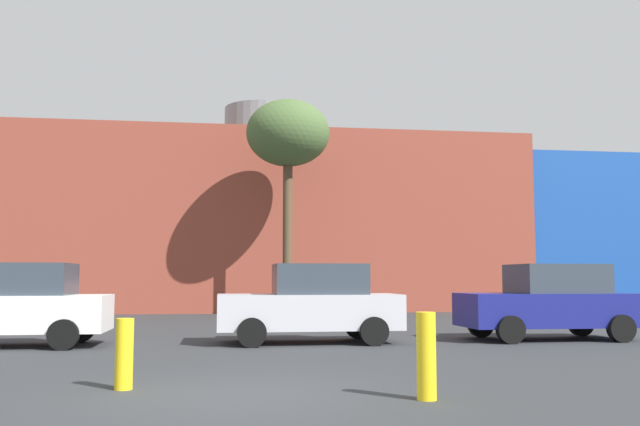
{
  "coord_description": "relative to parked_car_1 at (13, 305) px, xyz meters",
  "views": [
    {
      "loc": [
        -0.18,
        -9.11,
        1.48
      ],
      "look_at": [
        2.64,
        10.68,
        3.37
      ],
      "focal_mm": 39.08,
      "sensor_mm": 36.0,
      "label": 1
    }
  ],
  "objects": [
    {
      "name": "ground_plane",
      "position": [
        4.68,
        -7.04,
        -0.9
      ],
      "size": [
        200.0,
        200.0,
        0.0
      ],
      "primitive_type": "plane",
      "color": "#2D3033"
    },
    {
      "name": "building_backdrop",
      "position": [
        6.61,
        19.13,
        3.14
      ],
      "size": [
        37.8,
        10.59,
        10.18
      ],
      "color": "brown",
      "rests_on": "ground_plane"
    },
    {
      "name": "parked_car_1",
      "position": [
        0.0,
        0.0,
        0.0
      ],
      "size": [
        4.2,
        2.06,
        1.82
      ],
      "rotation": [
        0.0,
        0.0,
        3.14
      ],
      "color": "white",
      "rests_on": "ground_plane"
    },
    {
      "name": "parked_car_2",
      "position": [
        6.6,
        0.0,
        0.0
      ],
      "size": [
        4.2,
        2.06,
        1.82
      ],
      "rotation": [
        0.0,
        0.0,
        3.14
      ],
      "color": "silver",
      "rests_on": "ground_plane"
    },
    {
      "name": "parked_car_3",
      "position": [
        12.49,
        -0.0,
        0.01
      ],
      "size": [
        4.22,
        2.07,
        1.83
      ],
      "rotation": [
        0.0,
        0.0,
        3.14
      ],
      "color": "navy",
      "rests_on": "ground_plane"
    },
    {
      "name": "bare_tree_0",
      "position": [
        7.09,
        10.99,
        6.22
      ],
      "size": [
        3.32,
        3.32,
        8.58
      ],
      "color": "brown",
      "rests_on": "ground_plane"
    },
    {
      "name": "bollard_yellow_0",
      "position": [
        3.23,
        -6.4,
        -0.43
      ],
      "size": [
        0.24,
        0.24,
        0.95
      ],
      "primitive_type": "cylinder",
      "color": "yellow",
      "rests_on": "ground_plane"
    },
    {
      "name": "bollard_yellow_1",
      "position": [
        7.02,
        -7.75,
        -0.37
      ],
      "size": [
        0.24,
        0.24,
        1.07
      ],
      "primitive_type": "cylinder",
      "color": "yellow",
      "rests_on": "ground_plane"
    }
  ]
}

